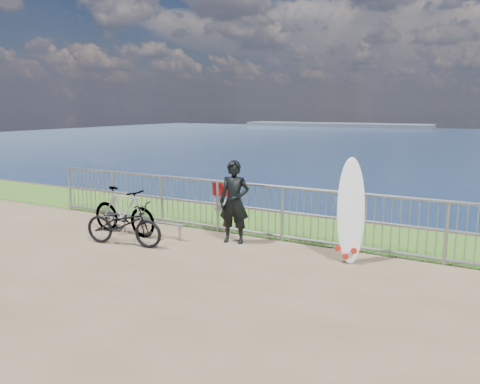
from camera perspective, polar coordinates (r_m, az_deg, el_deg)
The scene contains 8 objects.
grass_strip at distance 10.83m, azimuth 2.62°, elevation -3.78°, with size 120.00×120.00×0.00m, color #32671C.
seascape at distance 161.76m, azimuth 11.46°, elevation 7.80°, with size 260.00×260.00×5.00m.
railing at distance 9.74m, azimuth -0.14°, elevation -1.93°, with size 10.06×0.10×1.13m.
surfer at distance 9.14m, azimuth -0.70°, elevation -1.22°, with size 0.60×0.39×1.64m, color black.
surfboard at distance 8.25m, azimuth 13.33°, elevation -2.64°, with size 0.60×0.56×1.82m.
bicycle_near at distance 9.32m, azimuth -14.01°, elevation -3.78°, with size 0.57×1.63×0.86m, color black.
bicycle_far at distance 10.08m, azimuth -13.99°, elevation -2.28°, with size 0.47×1.67×1.00m, color black.
bike_rack at distance 9.86m, azimuth -10.79°, elevation -3.73°, with size 1.65×0.05×0.35m.
Camera 1 is at (4.62, -6.73, 2.66)m, focal length 35.00 mm.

